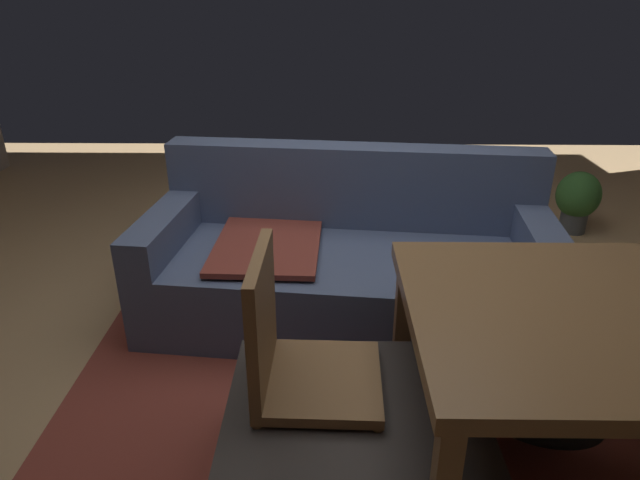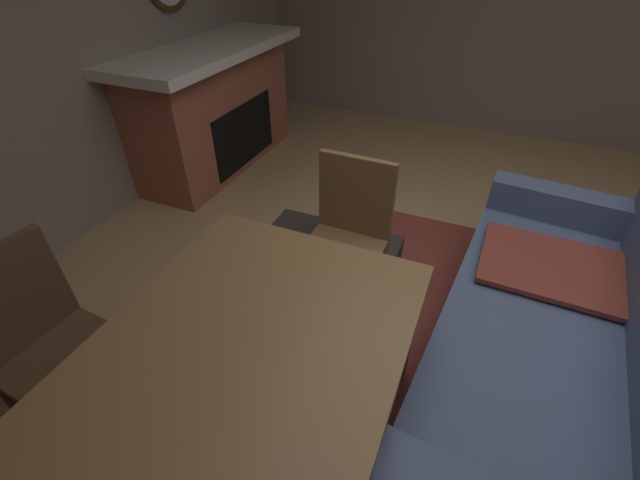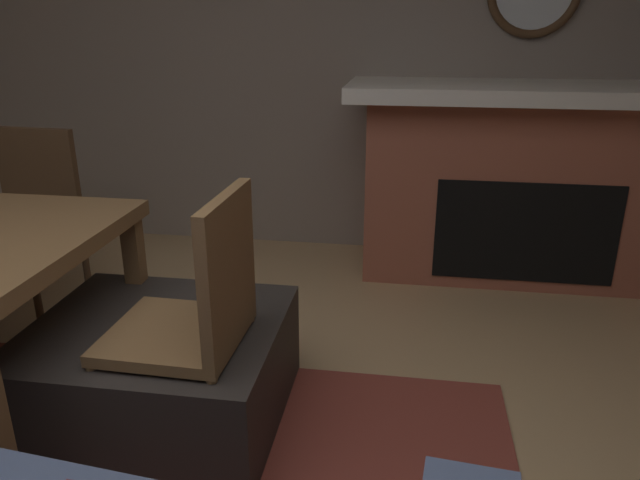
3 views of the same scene
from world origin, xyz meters
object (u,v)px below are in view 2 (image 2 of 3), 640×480
tv_remote (317,259)px  small_dog (288,424)px  couch (562,349)px  fireplace (216,108)px  ottoman_coffee_table (314,290)px  dining_chair_west (348,230)px  dining_table (222,395)px  dining_chair_south (43,336)px

tv_remote → small_dog: 0.88m
couch → tv_remote: couch is taller
fireplace → ottoman_coffee_table: 2.28m
couch → dining_chair_west: bearing=-101.2°
dining_table → dining_chair_west: (-1.23, 0.00, -0.14)m
tv_remote → dining_chair_west: dining_chair_west is taller
ottoman_coffee_table → dining_chair_south: dining_chair_south is taller
dining_table → dining_chair_west: size_ratio=1.79×
ottoman_coffee_table → dining_chair_south: 1.33m
ottoman_coffee_table → tv_remote: 0.21m
dining_table → dining_chair_south: 0.93m
fireplace → dining_table: bearing=35.0°
couch → dining_table: bearing=-49.5°
dining_table → dining_chair_west: dining_chair_west is taller
tv_remote → dining_chair_south: bearing=-21.6°
tv_remote → dining_chair_west: (-0.18, 0.11, 0.11)m
fireplace → couch: (1.53, 2.94, -0.25)m
ottoman_coffee_table → dining_chair_west: bearing=151.8°
ottoman_coffee_table → small_dog: ottoman_coffee_table is taller
tv_remote → small_dog: tv_remote is taller
fireplace → small_dog: bearing=39.2°
dining_table → small_dog: 0.55m
dining_chair_west → couch: bearing=78.8°
couch → tv_remote: 1.28m
tv_remote → dining_table: (1.05, 0.11, 0.26)m
ottoman_coffee_table → small_dog: size_ratio=1.63×
tv_remote → small_dog: size_ratio=0.29×
dining_table → fireplace: bearing=-145.0°
fireplace → dining_chair_south: bearing=18.7°
dining_table → dining_chair_west: bearing=179.9°
fireplace → dining_chair_south: fireplace is taller
dining_chair_west → dining_chair_south: bearing=-37.1°
couch → small_dog: size_ratio=4.10×
ottoman_coffee_table → fireplace: bearing=-132.5°
couch → dining_table: size_ratio=1.36×
tv_remote → dining_table: size_ratio=0.10×
dining_chair_west → dining_chair_south: (1.22, -0.92, 0.00)m
small_dog → dining_chair_west: bearing=-174.2°
fireplace → dining_chair_west: (1.30, 1.78, -0.04)m
ottoman_coffee_table → dining_table: 1.12m
ottoman_coffee_table → small_dog: bearing=15.5°
dining_table → dining_chair_south: size_ratio=1.79×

